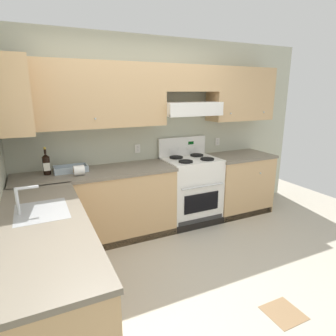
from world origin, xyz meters
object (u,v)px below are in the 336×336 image
(stove, at_px, (191,189))
(bowl, at_px, (71,170))
(wine_bottle, at_px, (46,164))
(paper_towel_roll, at_px, (79,170))

(stove, distance_m, bowl, 1.67)
(wine_bottle, bearing_deg, bowl, 2.40)
(bowl, distance_m, paper_towel_roll, 0.22)
(wine_bottle, height_order, bowl, wine_bottle)
(stove, xyz_separation_m, wine_bottle, (-1.87, 0.09, 0.56))
(stove, xyz_separation_m, bowl, (-1.61, 0.10, 0.46))
(wine_bottle, relative_size, paper_towel_roll, 2.62)
(stove, xyz_separation_m, paper_towel_roll, (-1.54, -0.10, 0.49))
(wine_bottle, distance_m, paper_towel_roll, 0.39)
(bowl, height_order, paper_towel_roll, paper_towel_roll)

